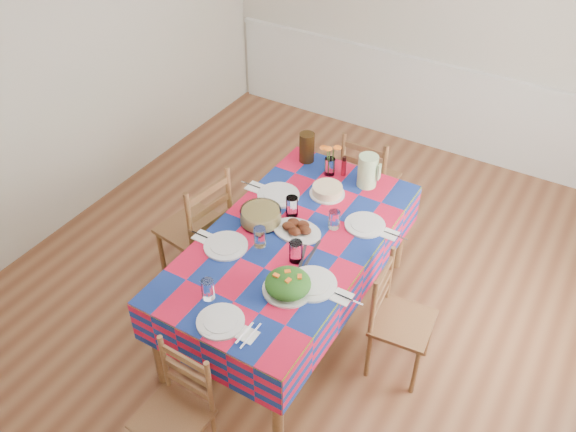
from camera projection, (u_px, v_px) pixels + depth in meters
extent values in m
cube|color=brown|center=(309.00, 294.00, 4.74)|extent=(4.50, 5.00, 0.04)
cube|color=beige|center=(447.00, 17.00, 5.56)|extent=(4.50, 0.04, 2.70)
cube|color=beige|center=(61.00, 64.00, 4.78)|extent=(0.04, 5.00, 2.70)
cube|color=white|center=(438.00, 65.00, 5.81)|extent=(4.41, 0.06, 0.04)
cube|color=white|center=(431.00, 106.00, 6.10)|extent=(4.41, 0.03, 0.90)
cylinder|color=brown|center=(157.00, 344.00, 3.87)|extent=(0.07, 0.07, 0.73)
cylinder|color=brown|center=(277.00, 408.00, 3.51)|extent=(0.07, 0.07, 0.73)
cylinder|color=brown|center=(300.00, 195.00, 5.09)|extent=(0.07, 0.07, 0.73)
cylinder|color=brown|center=(400.00, 231.00, 4.73)|extent=(0.07, 0.07, 0.73)
cube|color=brown|center=(291.00, 241.00, 4.06)|extent=(1.03, 1.95, 0.04)
cube|color=red|center=(291.00, 239.00, 4.04)|extent=(1.07, 1.99, 0.01)
cube|color=red|center=(227.00, 230.00, 4.35)|extent=(0.01, 1.99, 0.31)
cube|color=red|center=(362.00, 285.00, 3.93)|extent=(0.01, 1.99, 0.31)
cube|color=red|center=(202.00, 358.00, 3.48)|extent=(1.07, 0.01, 0.31)
cube|color=red|center=(355.00, 182.00, 4.80)|extent=(1.07, 0.01, 0.31)
cylinder|color=silver|center=(221.00, 322.00, 3.47)|extent=(0.28, 0.28, 0.01)
cylinder|color=silver|center=(220.00, 320.00, 3.46)|extent=(0.20, 0.20, 0.01)
cylinder|color=white|center=(208.00, 289.00, 3.58)|extent=(0.08, 0.08, 0.13)
cube|color=white|center=(248.00, 335.00, 3.40)|extent=(0.10, 0.10, 0.01)
cube|color=silver|center=(245.00, 333.00, 3.40)|extent=(0.01, 0.18, 0.00)
cube|color=silver|center=(251.00, 336.00, 3.39)|extent=(0.01, 0.21, 0.00)
cylinder|color=silver|center=(226.00, 246.00, 3.97)|extent=(0.29, 0.29, 0.02)
cylinder|color=silver|center=(226.00, 245.00, 3.96)|extent=(0.20, 0.20, 0.01)
cylinder|color=white|center=(260.00, 237.00, 3.94)|extent=(0.08, 0.08, 0.14)
cube|color=white|center=(202.00, 236.00, 4.05)|extent=(0.11, 0.11, 0.01)
cube|color=silver|center=(200.00, 235.00, 4.05)|extent=(0.18, 0.01, 0.00)
cube|color=silver|center=(205.00, 237.00, 4.04)|extent=(0.21, 0.01, 0.00)
cylinder|color=silver|center=(278.00, 195.00, 4.39)|extent=(0.31, 0.31, 0.02)
cylinder|color=silver|center=(278.00, 194.00, 4.39)|extent=(0.22, 0.22, 0.01)
cylinder|color=white|center=(292.00, 206.00, 4.19)|extent=(0.09, 0.09, 0.15)
cube|color=white|center=(255.00, 187.00, 4.48)|extent=(0.11, 0.11, 0.01)
cube|color=silver|center=(252.00, 185.00, 4.48)|extent=(0.19, 0.01, 0.00)
cube|color=silver|center=(257.00, 187.00, 4.47)|extent=(0.23, 0.01, 0.00)
cylinder|color=silver|center=(312.00, 284.00, 3.70)|extent=(0.31, 0.31, 0.02)
cylinder|color=silver|center=(312.00, 282.00, 3.69)|extent=(0.22, 0.22, 0.01)
cylinder|color=white|center=(296.00, 252.00, 3.83)|extent=(0.09, 0.09, 0.15)
cube|color=white|center=(342.00, 297.00, 3.62)|extent=(0.11, 0.11, 0.01)
cube|color=silver|center=(339.00, 295.00, 3.63)|extent=(0.19, 0.01, 0.00)
cube|color=silver|center=(346.00, 298.00, 3.61)|extent=(0.23, 0.01, 0.00)
cylinder|color=silver|center=(365.00, 225.00, 4.14)|extent=(0.28, 0.28, 0.01)
cylinder|color=silver|center=(365.00, 224.00, 4.13)|extent=(0.20, 0.20, 0.01)
cylinder|color=white|center=(334.00, 220.00, 4.09)|extent=(0.08, 0.08, 0.13)
cube|color=white|center=(390.00, 234.00, 4.07)|extent=(0.10, 0.10, 0.01)
cube|color=silver|center=(387.00, 233.00, 4.07)|extent=(0.17, 0.01, 0.00)
cube|color=silver|center=(393.00, 235.00, 4.05)|extent=(0.21, 0.01, 0.00)
ellipsoid|color=silver|center=(297.00, 231.00, 4.08)|extent=(0.34, 0.25, 0.02)
ellipsoid|color=black|center=(305.00, 230.00, 4.04)|extent=(0.09, 0.08, 0.05)
ellipsoid|color=black|center=(303.00, 225.00, 4.08)|extent=(0.09, 0.08, 0.05)
ellipsoid|color=black|center=(294.00, 223.00, 4.10)|extent=(0.09, 0.08, 0.05)
ellipsoid|color=black|center=(289.00, 226.00, 4.07)|extent=(0.09, 0.08, 0.05)
ellipsoid|color=black|center=(294.00, 231.00, 4.03)|extent=(0.09, 0.08, 0.05)
cylinder|color=silver|center=(288.00, 289.00, 3.67)|extent=(0.31, 0.31, 0.01)
ellipsoid|color=#114110|center=(288.00, 283.00, 3.64)|extent=(0.28, 0.28, 0.12)
cube|color=orange|center=(276.00, 275.00, 3.60)|extent=(0.04, 0.03, 0.01)
cube|color=orange|center=(288.00, 272.00, 3.63)|extent=(0.04, 0.04, 0.01)
cube|color=orange|center=(288.00, 280.00, 3.57)|extent=(0.03, 0.04, 0.01)
cube|color=orange|center=(300.00, 277.00, 3.59)|extent=(0.04, 0.04, 0.01)
cylinder|color=white|center=(261.00, 216.00, 4.14)|extent=(0.28, 0.28, 0.10)
cylinder|color=#D3C56F|center=(261.00, 216.00, 4.14)|extent=(0.26, 0.26, 0.08)
cylinder|color=silver|center=(327.00, 194.00, 4.41)|extent=(0.26, 0.26, 0.01)
cylinder|color=#E3C08A|center=(327.00, 190.00, 4.39)|extent=(0.22, 0.22, 0.06)
cube|color=black|center=(303.00, 254.00, 3.92)|extent=(0.12, 0.29, 0.01)
cube|color=black|center=(312.00, 255.00, 3.91)|extent=(0.06, 0.30, 0.01)
cylinder|color=white|center=(330.00, 166.00, 4.57)|extent=(0.08, 0.08, 0.14)
cylinder|color=#366722|center=(327.00, 160.00, 4.55)|extent=(0.01, 0.01, 0.19)
ellipsoid|color=orange|center=(324.00, 148.00, 4.50)|extent=(0.06, 0.06, 0.02)
cylinder|color=#366722|center=(333.00, 161.00, 4.54)|extent=(0.01, 0.01, 0.19)
ellipsoid|color=orange|center=(338.00, 148.00, 4.47)|extent=(0.06, 0.06, 0.02)
cylinder|color=#366722|center=(329.00, 162.00, 4.53)|extent=(0.01, 0.01, 0.19)
ellipsoid|color=orange|center=(328.00, 149.00, 4.43)|extent=(0.06, 0.06, 0.02)
cylinder|color=#AA0D1F|center=(344.00, 166.00, 4.56)|extent=(0.04, 0.04, 0.16)
cylinder|color=#BADF9D|center=(368.00, 171.00, 4.43)|extent=(0.15, 0.15, 0.25)
cylinder|color=black|center=(307.00, 147.00, 4.68)|extent=(0.12, 0.12, 0.24)
cube|color=silver|center=(206.00, 333.00, 3.40)|extent=(0.08, 0.02, 0.02)
cylinder|color=brown|center=(173.00, 407.00, 3.70)|extent=(0.03, 0.03, 0.40)
cube|color=brown|center=(172.00, 419.00, 3.40)|extent=(0.39, 0.37, 0.03)
cylinder|color=brown|center=(165.00, 363.00, 3.44)|extent=(0.03, 0.03, 0.45)
cylinder|color=brown|center=(210.00, 389.00, 3.30)|extent=(0.03, 0.03, 0.45)
cube|color=brown|center=(188.00, 385.00, 3.43)|extent=(0.32, 0.03, 0.04)
cube|color=brown|center=(186.00, 372.00, 3.35)|extent=(0.32, 0.03, 0.04)
cube|color=brown|center=(184.00, 359.00, 3.28)|extent=(0.32, 0.03, 0.04)
cylinder|color=brown|center=(394.00, 197.00, 5.30)|extent=(0.04, 0.04, 0.45)
cylinder|color=brown|center=(357.00, 185.00, 5.44)|extent=(0.04, 0.04, 0.45)
cylinder|color=brown|center=(379.00, 219.00, 5.07)|extent=(0.04, 0.04, 0.45)
cylinder|color=brown|center=(340.00, 205.00, 5.21)|extent=(0.04, 0.04, 0.45)
cube|color=brown|center=(370.00, 179.00, 5.11)|extent=(0.42, 0.40, 0.03)
cylinder|color=brown|center=(384.00, 173.00, 4.77)|extent=(0.04, 0.04, 0.50)
cylinder|color=brown|center=(343.00, 160.00, 4.91)|extent=(0.04, 0.04, 0.50)
cube|color=brown|center=(362.00, 176.00, 4.90)|extent=(0.36, 0.02, 0.05)
cube|color=brown|center=(363.00, 163.00, 4.82)|extent=(0.36, 0.02, 0.05)
cube|color=brown|center=(365.00, 149.00, 4.74)|extent=(0.36, 0.02, 0.05)
cylinder|color=brown|center=(199.00, 231.00, 4.92)|extent=(0.04, 0.04, 0.49)
cylinder|color=brown|center=(162.00, 256.00, 4.68)|extent=(0.04, 0.04, 0.49)
cylinder|color=brown|center=(232.00, 250.00, 4.74)|extent=(0.04, 0.04, 0.49)
cylinder|color=brown|center=(196.00, 278.00, 4.50)|extent=(0.04, 0.04, 0.49)
cube|color=brown|center=(194.00, 228.00, 4.55)|extent=(0.50, 0.51, 0.03)
cylinder|color=brown|center=(229.00, 198.00, 4.41)|extent=(0.04, 0.04, 0.54)
cylinder|color=brown|center=(190.00, 225.00, 4.17)|extent=(0.04, 0.04, 0.54)
cube|color=brown|center=(211.00, 223.00, 4.36)|extent=(0.08, 0.39, 0.05)
cube|color=brown|center=(209.00, 208.00, 4.27)|extent=(0.08, 0.39, 0.05)
cube|color=brown|center=(208.00, 192.00, 4.18)|extent=(0.08, 0.39, 0.05)
cylinder|color=brown|center=(415.00, 372.00, 3.89)|extent=(0.03, 0.03, 0.42)
cylinder|color=brown|center=(429.00, 335.00, 4.13)|extent=(0.03, 0.03, 0.42)
cylinder|color=brown|center=(368.00, 355.00, 4.00)|extent=(0.03, 0.03, 0.42)
cylinder|color=brown|center=(384.00, 320.00, 4.23)|extent=(0.03, 0.03, 0.42)
cube|color=brown|center=(403.00, 323.00, 3.92)|extent=(0.41, 0.42, 0.03)
cylinder|color=brown|center=(373.00, 309.00, 3.72)|extent=(0.03, 0.03, 0.46)
cylinder|color=brown|center=(390.00, 274.00, 3.96)|extent=(0.03, 0.03, 0.46)
cube|color=brown|center=(380.00, 301.00, 3.90)|extent=(0.05, 0.33, 0.05)
cube|color=brown|center=(382.00, 288.00, 3.82)|extent=(0.05, 0.33, 0.05)
cube|color=brown|center=(384.00, 274.00, 3.75)|extent=(0.05, 0.33, 0.05)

